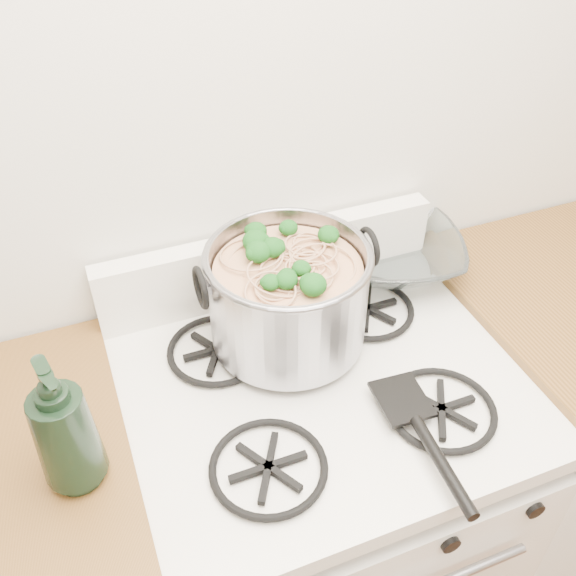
{
  "coord_description": "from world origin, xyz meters",
  "views": [
    {
      "loc": [
        -0.37,
        0.51,
        1.84
      ],
      "look_at": [
        -0.02,
        1.39,
        1.05
      ],
      "focal_mm": 40.0,
      "sensor_mm": 36.0,
      "label": 1
    }
  ],
  "objects_px": {
    "spatula": "(402,397)",
    "glass_bowl": "(394,260)",
    "gas_range": "(318,513)",
    "stock_pot": "(288,296)",
    "bottle": "(62,425)"
  },
  "relations": [
    {
      "from": "spatula",
      "to": "glass_bowl",
      "type": "xyz_separation_m",
      "value": [
        0.18,
        0.37,
        0.0
      ]
    },
    {
      "from": "gas_range",
      "to": "spatula",
      "type": "bearing_deg",
      "value": -46.14
    },
    {
      "from": "gas_range",
      "to": "stock_pot",
      "type": "bearing_deg",
      "value": 100.59
    },
    {
      "from": "stock_pot",
      "to": "glass_bowl",
      "type": "bearing_deg",
      "value": 21.77
    },
    {
      "from": "glass_bowl",
      "to": "spatula",
      "type": "bearing_deg",
      "value": -116.69
    },
    {
      "from": "gas_range",
      "to": "bottle",
      "type": "bearing_deg",
      "value": -173.71
    },
    {
      "from": "bottle",
      "to": "stock_pot",
      "type": "bearing_deg",
      "value": 9.49
    },
    {
      "from": "bottle",
      "to": "spatula",
      "type": "bearing_deg",
      "value": -18.69
    },
    {
      "from": "glass_bowl",
      "to": "bottle",
      "type": "bearing_deg",
      "value": -157.85
    },
    {
      "from": "gas_range",
      "to": "stock_pot",
      "type": "xyz_separation_m",
      "value": [
        -0.02,
        0.13,
        0.59
      ]
    },
    {
      "from": "gas_range",
      "to": "glass_bowl",
      "type": "relative_size",
      "value": 7.52
    },
    {
      "from": "stock_pot",
      "to": "spatula",
      "type": "xyz_separation_m",
      "value": [
        0.13,
        -0.24,
        -0.09
      ]
    },
    {
      "from": "spatula",
      "to": "gas_range",
      "type": "bearing_deg",
      "value": 137.66
    },
    {
      "from": "glass_bowl",
      "to": "bottle",
      "type": "relative_size",
      "value": 0.46
    },
    {
      "from": "spatula",
      "to": "glass_bowl",
      "type": "height_order",
      "value": "glass_bowl"
    }
  ]
}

